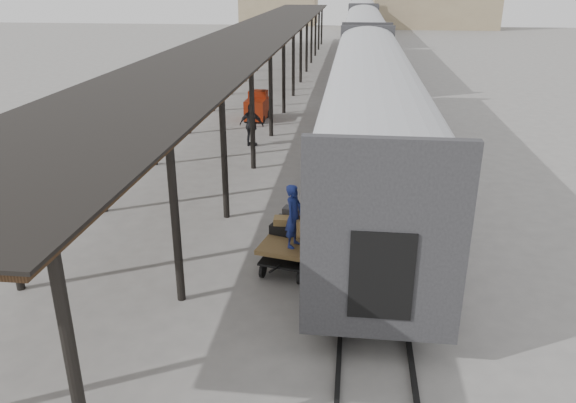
% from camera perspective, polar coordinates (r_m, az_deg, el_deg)
% --- Properties ---
extents(ground, '(160.00, 160.00, 0.00)m').
position_cam_1_polar(ground, '(15.30, -3.71, -6.24)').
color(ground, slate).
rests_on(ground, ground).
extents(train, '(3.45, 76.01, 4.01)m').
position_cam_1_polar(train, '(47.27, 7.73, 16.22)').
color(train, silver).
rests_on(train, ground).
extents(canopy, '(4.90, 64.30, 4.15)m').
position_cam_1_polar(canopy, '(37.86, -2.50, 17.02)').
color(canopy, '#422B19').
rests_on(canopy, ground).
extents(rails, '(1.54, 150.00, 0.12)m').
position_cam_1_polar(rails, '(47.80, 7.57, 13.10)').
color(rails, black).
rests_on(rails, ground).
extents(building_far, '(18.00, 10.00, 8.00)m').
position_cam_1_polar(building_far, '(92.03, 14.64, 19.23)').
color(building_far, tan).
rests_on(building_far, ground).
extents(building_left, '(12.00, 8.00, 6.00)m').
position_cam_1_polar(building_left, '(96.17, -0.89, 19.37)').
color(building_left, tan).
rests_on(building_left, ground).
extents(baggage_cart, '(1.73, 2.61, 0.86)m').
position_cam_1_polar(baggage_cart, '(14.95, 0.51, -4.11)').
color(baggage_cart, brown).
rests_on(baggage_cart, ground).
extents(suitcase_stack, '(1.42, 1.11, 0.58)m').
position_cam_1_polar(suitcase_stack, '(15.09, 0.49, -2.17)').
color(suitcase_stack, '#333335').
rests_on(suitcase_stack, baggage_cart).
extents(luggage_tug, '(1.12, 1.76, 1.52)m').
position_cam_1_polar(luggage_tug, '(30.52, -3.19, 9.54)').
color(luggage_tug, maroon).
rests_on(luggage_tug, ground).
extents(porter, '(0.57, 0.69, 1.64)m').
position_cam_1_polar(porter, '(13.92, 0.60, -1.48)').
color(porter, navy).
rests_on(porter, baggage_cart).
extents(pedestrian, '(1.20, 0.65, 1.94)m').
position_cam_1_polar(pedestrian, '(25.61, -3.72, 7.75)').
color(pedestrian, black).
rests_on(pedestrian, ground).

